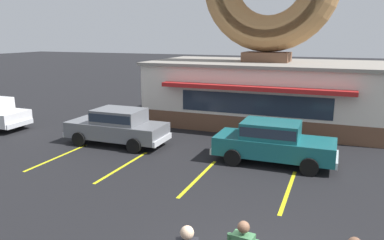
{
  "coord_description": "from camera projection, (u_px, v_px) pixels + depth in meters",
  "views": [
    {
      "loc": [
        1.27,
        -6.27,
        4.77
      ],
      "look_at": [
        -3.18,
        5.0,
        2.0
      ],
      "focal_mm": 35.0,
      "sensor_mm": 36.0,
      "label": 1
    }
  ],
  "objects": [
    {
      "name": "donut_shop_building",
      "position": [
        267.0,
        54.0,
        19.88
      ],
      "size": [
        12.3,
        6.75,
        10.96
      ],
      "color": "brown",
      "rests_on": "ground"
    },
    {
      "name": "car_teal",
      "position": [
        273.0,
        141.0,
        14.07
      ],
      "size": [
        4.56,
        1.98,
        1.6
      ],
      "color": "#196066",
      "rests_on": "ground"
    },
    {
      "name": "car_grey",
      "position": [
        118.0,
        125.0,
        16.48
      ],
      "size": [
        4.57,
        2.0,
        1.6
      ],
      "color": "slate",
      "rests_on": "ground"
    },
    {
      "name": "parking_stripe_far_left",
      "position": [
        58.0,
        157.0,
        14.94
      ],
      "size": [
        0.12,
        3.6,
        0.01
      ],
      "primitive_type": "cube",
      "color": "yellow",
      "rests_on": "ground"
    },
    {
      "name": "parking_stripe_left",
      "position": [
        123.0,
        166.0,
        13.86
      ],
      "size": [
        0.12,
        3.6,
        0.01
      ],
      "primitive_type": "cube",
      "color": "yellow",
      "rests_on": "ground"
    },
    {
      "name": "parking_stripe_mid_left",
      "position": [
        199.0,
        177.0,
        12.79
      ],
      "size": [
        0.12,
        3.6,
        0.01
      ],
      "primitive_type": "cube",
      "color": "yellow",
      "rests_on": "ground"
    },
    {
      "name": "parking_stripe_centre",
      "position": [
        288.0,
        191.0,
        11.71
      ],
      "size": [
        0.12,
        3.6,
        0.01
      ],
      "primitive_type": "cube",
      "color": "yellow",
      "rests_on": "ground"
    }
  ]
}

